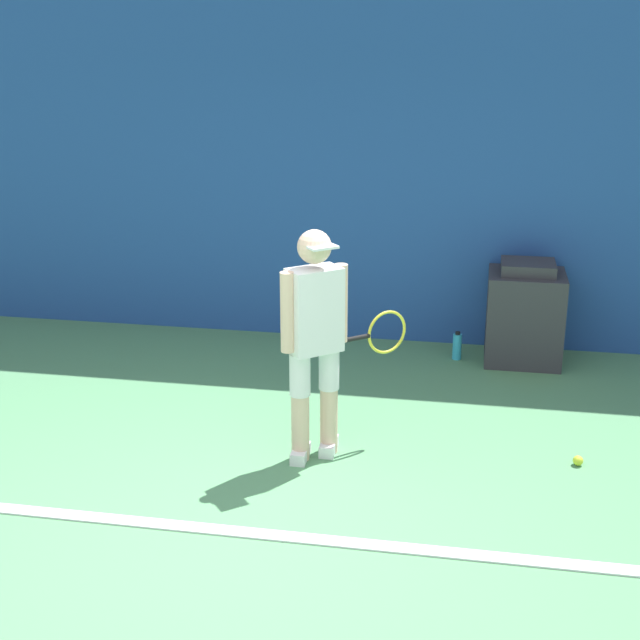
# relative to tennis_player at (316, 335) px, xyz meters

# --- Properties ---
(ground_plane) EXTENTS (24.00, 24.00, 0.00)m
(ground_plane) POSITION_rel_tennis_player_xyz_m (-0.27, -1.17, -0.86)
(ground_plane) COLOR #518C5B
(back_wall) EXTENTS (24.00, 0.10, 3.12)m
(back_wall) POSITION_rel_tennis_player_xyz_m (-0.27, 2.47, 0.70)
(back_wall) COLOR #234C99
(back_wall) RESTS_ON ground_plane
(court_baseline) EXTENTS (21.60, 0.10, 0.01)m
(court_baseline) POSITION_rel_tennis_player_xyz_m (-0.27, -1.05, -0.86)
(court_baseline) COLOR white
(court_baseline) RESTS_ON ground_plane
(tennis_player) EXTENTS (0.76, 0.66, 1.57)m
(tennis_player) POSITION_rel_tennis_player_xyz_m (0.00, 0.00, 0.00)
(tennis_player) COLOR beige
(tennis_player) RESTS_ON ground_plane
(tennis_ball) EXTENTS (0.07, 0.07, 0.07)m
(tennis_ball) POSITION_rel_tennis_player_xyz_m (1.74, 0.16, -0.83)
(tennis_ball) COLOR #D1E533
(tennis_ball) RESTS_ON ground_plane
(covered_chair) EXTENTS (0.64, 0.57, 0.89)m
(covered_chair) POSITION_rel_tennis_player_xyz_m (1.43, 2.09, -0.44)
(covered_chair) COLOR #333338
(covered_chair) RESTS_ON ground_plane
(water_bottle) EXTENTS (0.08, 0.08, 0.25)m
(water_bottle) POSITION_rel_tennis_player_xyz_m (0.88, 2.02, -0.75)
(water_bottle) COLOR #33ADD6
(water_bottle) RESTS_ON ground_plane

